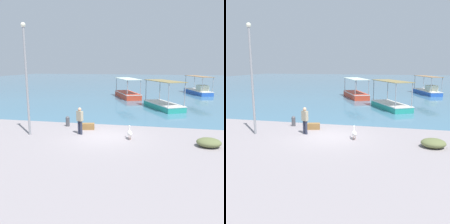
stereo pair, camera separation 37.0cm
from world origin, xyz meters
TOP-DOWN VIEW (x-y plane):
  - ground at (0.00, 0.00)m, footprint 120.00×120.00m
  - harbor_water at (0.00, 48.00)m, footprint 110.00×90.00m
  - fishing_boat_far_left at (3.53, 10.52)m, footprint 4.19×5.60m
  - fishing_boat_center at (-1.10, 18.08)m, footprint 4.28×6.49m
  - fishing_boat_near_left at (8.51, 23.97)m, footprint 3.54×6.84m
  - pelican at (1.67, -0.28)m, footprint 0.44×0.79m
  - lamp_post at (-4.55, -0.52)m, footprint 0.28×0.28m
  - mooring_bollard at (-3.04, 1.97)m, footprint 0.28×0.28m
  - fisherman_standing at (-1.52, 0.18)m, footprint 0.46×0.38m
  - net_pile at (5.93, -0.77)m, footprint 1.27×1.08m
  - cargo_crate at (-1.37, 1.43)m, footprint 0.90×0.63m

SIDE VIEW (x-z plane):
  - ground at x=0.00m, z-range 0.00..0.00m
  - harbor_water at x=0.00m, z-range 0.00..0.00m
  - cargo_crate at x=-1.37m, z-range 0.00..0.40m
  - net_pile at x=5.93m, z-range 0.00..0.48m
  - pelican at x=1.67m, z-range -0.02..0.78m
  - mooring_bollard at x=-3.04m, z-range 0.02..0.74m
  - fishing_boat_far_left at x=3.53m, z-range -0.86..1.87m
  - fishing_boat_center at x=-1.10m, z-range -0.73..1.75m
  - fishing_boat_near_left at x=8.51m, z-range -0.72..1.88m
  - fisherman_standing at x=-1.52m, z-range 0.06..1.75m
  - lamp_post at x=-4.55m, z-range 0.37..7.03m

